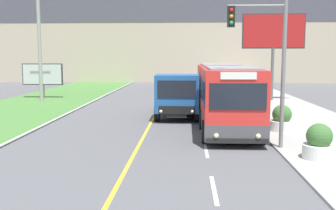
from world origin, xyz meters
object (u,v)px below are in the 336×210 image
utility_pole_far (39,39)px  billboard_large (273,35)px  billboard_small (43,75)px  planter_round_third (261,106)px  planter_round_near (319,143)px  planter_round_second (282,120)px  car_distant (203,84)px  traffic_light_mast (267,53)px  city_bus (224,95)px  dump_truck (178,96)px

utility_pole_far → billboard_large: size_ratio=1.40×
billboard_small → planter_round_third: billboard_small is taller
planter_round_near → planter_round_second: size_ratio=1.00×
planter_round_third → car_distant: bearing=99.5°
traffic_light_mast → planter_round_third: traffic_light_mast is taller
car_distant → utility_pole_far: bearing=-142.4°
planter_round_near → planter_round_second: bearing=90.8°
city_bus → billboard_small: bearing=139.1°
car_distant → planter_round_third: car_distant is taller
planter_round_near → planter_round_second: (-0.07, 5.19, 0.00)m
planter_round_third → billboard_small: bearing=151.1°
city_bus → planter_round_second: city_bus is taller
car_distant → billboard_small: size_ratio=1.22×
dump_truck → planter_round_third: (5.09, 1.06, -0.67)m
billboard_large → dump_truck: bearing=-129.1°
billboard_large → billboard_small: billboard_large is taller
city_bus → dump_truck: city_bus is taller
utility_pole_far → planter_round_third: bearing=-22.9°
planter_round_near → city_bus: bearing=110.3°
city_bus → planter_round_third: size_ratio=9.13×
traffic_light_mast → planter_round_third: bearing=80.6°
traffic_light_mast → planter_round_near: 3.91m
car_distant → traffic_light_mast: (1.44, -25.91, 3.12)m
car_distant → utility_pole_far: utility_pole_far is taller
dump_truck → billboard_small: size_ratio=1.92×
billboard_large → planter_round_near: bearing=-97.0°
city_bus → billboard_large: size_ratio=1.68×
dump_truck → planter_round_near: size_ratio=5.39×
billboard_large → planter_round_third: 9.71m
city_bus → car_distant: bearing=90.9°
billboard_large → planter_round_third: billboard_large is taller
city_bus → planter_round_near: 7.79m
billboard_large → planter_round_third: (-2.38, -8.13, -4.74)m
utility_pole_far → billboard_small: (-0.82, 2.58, -2.96)m
city_bus → planter_round_second: bearing=-38.1°
utility_pole_far → planter_round_third: (16.27, -6.87, -4.34)m
car_distant → billboard_small: (-14.21, -7.74, 1.34)m
dump_truck → utility_pole_far: utility_pole_far is taller
traffic_light_mast → utility_pole_far: bearing=133.6°
city_bus → planter_round_third: bearing=50.8°
billboard_large → utility_pole_far: bearing=-176.1°
dump_truck → traffic_light_mast: 8.85m
billboard_large → planter_round_near: (-2.26, -18.51, -4.75)m
utility_pole_far → planter_round_near: size_ratio=7.84×
utility_pole_far → planter_round_near: (16.40, -17.25, -4.36)m
dump_truck → car_distant: size_ratio=1.57×
city_bus → dump_truck: size_ratio=1.74×
planter_round_near → planter_round_second: planter_round_second is taller
car_distant → planter_round_third: bearing=-80.5°
city_bus → dump_truck: 3.29m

